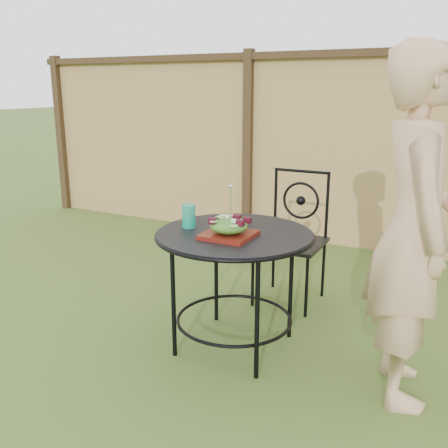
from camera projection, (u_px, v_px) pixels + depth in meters
name	position (u px, v px, depth m)	size (l,w,h in m)	color
ground	(294.00, 350.00, 3.01)	(60.00, 60.00, 0.00)	#2C4B18
fence	(377.00, 152.00, 4.64)	(8.00, 0.12, 1.90)	tan
patio_table	(234.00, 255.00, 2.91)	(0.92, 0.92, 0.72)	black
patio_chair	(293.00, 234.00, 3.62)	(0.46, 0.46, 0.95)	black
diner	(414.00, 230.00, 2.39)	(0.63, 0.42, 1.74)	tan
salad_plate	(229.00, 235.00, 2.78)	(0.27, 0.27, 0.02)	#3E1008
salad	(229.00, 226.00, 2.77)	(0.21, 0.21, 0.08)	#235614
fork	(231.00, 203.00, 2.73)	(0.01, 0.01, 0.18)	silver
drinking_glass	(189.00, 216.00, 2.96)	(0.08, 0.08, 0.14)	#0D9A79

